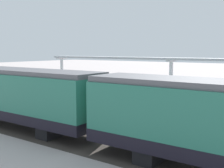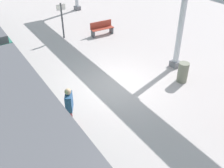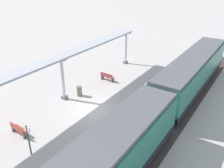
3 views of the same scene
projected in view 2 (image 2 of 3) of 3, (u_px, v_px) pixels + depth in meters
name	position (u px, v px, depth m)	size (l,w,h in m)	color
ground_plane	(117.00, 84.00, 12.04)	(176.00, 176.00, 0.00)	#B2A6A4
tactile_edge_strip	(42.00, 112.00, 10.38)	(0.49, 28.54, 0.01)	yellow
canopy_pillar_second	(180.00, 30.00, 12.36)	(1.10, 0.44, 3.88)	slate
bench_mid_platform	(102.00, 28.00, 16.69)	(1.52, 0.53, 0.86)	#A0392A
trash_bin	(183.00, 72.00, 12.00)	(0.48, 0.48, 0.97)	slate
platform_info_sign	(62.00, 17.00, 15.77)	(0.56, 0.10, 2.20)	#4C4C51
passenger_waiting_near_edge	(69.00, 104.00, 9.06)	(0.45, 0.54, 1.72)	maroon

